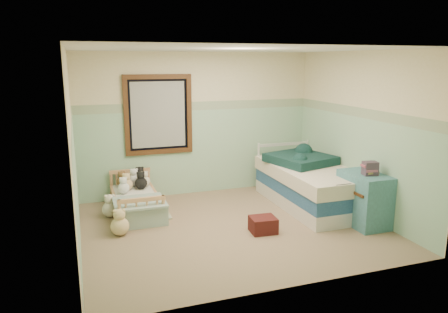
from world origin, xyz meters
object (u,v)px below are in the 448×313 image
object	(u,v)px
toddler_bed_frame	(136,207)
twin_bed_frame	(311,199)
floor_book	(162,217)
plush_floor_tan	(120,226)
dresser	(364,199)
plush_floor_cream	(110,209)
red_pillow	(263,225)

from	to	relation	value
toddler_bed_frame	twin_bed_frame	bearing A→B (deg)	-12.00
toddler_bed_frame	floor_book	bearing A→B (deg)	-48.49
plush_floor_tan	dresser	xyz separation A→B (m)	(3.42, -0.74, 0.26)
twin_bed_frame	dresser	bearing A→B (deg)	-72.99
twin_bed_frame	floor_book	world-z (taller)	twin_bed_frame
plush_floor_tan	floor_book	xyz separation A→B (m)	(0.66, 0.46, -0.11)
twin_bed_frame	dresser	world-z (taller)	dresser
plush_floor_cream	twin_bed_frame	bearing A→B (deg)	-9.53
red_pillow	floor_book	bearing A→B (deg)	140.98
twin_bed_frame	dresser	xyz separation A→B (m)	(0.30, -0.98, 0.27)
dresser	red_pillow	size ratio (longest dim) A/B	2.19
plush_floor_cream	toddler_bed_frame	bearing A→B (deg)	8.06
plush_floor_tan	twin_bed_frame	size ratio (longest dim) A/B	0.12
toddler_bed_frame	plush_floor_cream	distance (m)	0.41
floor_book	red_pillow	bearing A→B (deg)	-36.54
twin_bed_frame	dresser	size ratio (longest dim) A/B	2.76
toddler_bed_frame	dresser	size ratio (longest dim) A/B	1.79
twin_bed_frame	floor_book	distance (m)	2.46
plush_floor_cream	dresser	bearing A→B (deg)	-23.51
twin_bed_frame	dresser	distance (m)	1.06
plush_floor_tan	red_pillow	size ratio (longest dim) A/B	0.73
floor_book	plush_floor_cream	bearing A→B (deg)	159.04
plush_floor_cream	red_pillow	xyz separation A→B (m)	(1.97, -1.32, -0.01)
toddler_bed_frame	plush_floor_tan	size ratio (longest dim) A/B	5.37
toddler_bed_frame	floor_book	xyz separation A→B (m)	(0.33, -0.38, -0.07)
toddler_bed_frame	dresser	bearing A→B (deg)	-27.04
toddler_bed_frame	floor_book	distance (m)	0.51
plush_floor_cream	dresser	size ratio (longest dim) A/B	0.32
toddler_bed_frame	dresser	xyz separation A→B (m)	(3.08, -1.57, 0.30)
toddler_bed_frame	plush_floor_cream	bearing A→B (deg)	-171.94
twin_bed_frame	red_pillow	xyz separation A→B (m)	(-1.21, -0.79, -0.00)
floor_book	toddler_bed_frame	bearing A→B (deg)	134.00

